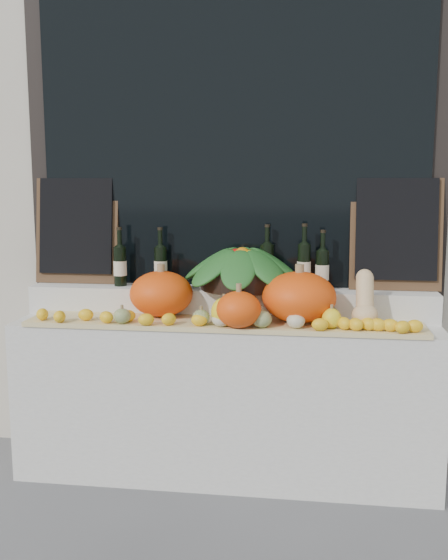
# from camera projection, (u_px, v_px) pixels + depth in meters

# --- Properties ---
(storefront_facade) EXTENTS (7.00, 0.94, 4.50)m
(storefront_facade) POSITION_uv_depth(u_px,v_px,m) (241.00, 84.00, 3.91)
(storefront_facade) COLOR beige
(storefront_facade) RESTS_ON ground
(display_sill) EXTENTS (2.30, 0.55, 0.88)m
(display_sill) POSITION_uv_depth(u_px,v_px,m) (226.00, 398.00, 3.49)
(display_sill) COLOR silver
(display_sill) RESTS_ON ground
(rear_tier) EXTENTS (2.30, 0.25, 0.16)m
(rear_tier) POSITION_uv_depth(u_px,v_px,m) (229.00, 302.00, 3.56)
(rear_tier) COLOR silver
(rear_tier) RESTS_ON display_sill
(straw_bedding) EXTENTS (2.10, 0.32, 0.02)m
(straw_bedding) POSITION_uv_depth(u_px,v_px,m) (223.00, 324.00, 3.30)
(straw_bedding) COLOR tan
(straw_bedding) RESTS_ON display_sill
(pumpkin_left) EXTENTS (0.41, 0.41, 0.25)m
(pumpkin_left) POSITION_uv_depth(u_px,v_px,m) (161.00, 294.00, 3.42)
(pumpkin_left) COLOR #FC520D
(pumpkin_left) RESTS_ON straw_bedding
(pumpkin_right) EXTENTS (0.45, 0.45, 0.27)m
(pumpkin_right) POSITION_uv_depth(u_px,v_px,m) (299.00, 297.00, 3.27)
(pumpkin_right) COLOR #FC520D
(pumpkin_right) RESTS_ON straw_bedding
(pumpkin_center) EXTENTS (0.29, 0.29, 0.19)m
(pumpkin_center) POSITION_uv_depth(u_px,v_px,m) (239.00, 309.00, 3.15)
(pumpkin_center) COLOR #FC520D
(pumpkin_center) RESTS_ON straw_bedding
(butternut_squash) EXTENTS (0.13, 0.20, 0.29)m
(butternut_squash) POSITION_uv_depth(u_px,v_px,m) (365.00, 302.00, 3.19)
(butternut_squash) COLOR #E2B984
(butternut_squash) RESTS_ON straw_bedding
(decorative_gourds) EXTENTS (1.17, 0.14, 0.17)m
(decorative_gourds) POSITION_uv_depth(u_px,v_px,m) (238.00, 316.00, 3.18)
(decorative_gourds) COLOR #38601C
(decorative_gourds) RESTS_ON straw_bedding
(lemon_heap) EXTENTS (2.20, 0.16, 0.06)m
(lemon_heap) POSITION_uv_depth(u_px,v_px,m) (220.00, 320.00, 3.19)
(lemon_heap) COLOR yellow
(lemon_heap) RESTS_ON straw_bedding
(produce_bowl) EXTENTS (0.72, 0.72, 0.24)m
(produce_bowl) POSITION_uv_depth(u_px,v_px,m) (242.00, 268.00, 3.50)
(produce_bowl) COLOR black
(produce_bowl) RESTS_ON rear_tier
(wine_bottle_far_left) EXTENTS (0.08, 0.08, 0.34)m
(wine_bottle_far_left) POSITION_uv_depth(u_px,v_px,m) (120.00, 265.00, 3.60)
(wine_bottle_far_left) COLOR black
(wine_bottle_far_left) RESTS_ON rear_tier
(wine_bottle_near_left) EXTENTS (0.08, 0.08, 0.34)m
(wine_bottle_near_left) POSITION_uv_depth(u_px,v_px,m) (161.00, 266.00, 3.60)
(wine_bottle_near_left) COLOR black
(wine_bottle_near_left) RESTS_ON rear_tier
(wine_bottle_tall) EXTENTS (0.08, 0.08, 0.36)m
(wine_bottle_tall) POSITION_uv_depth(u_px,v_px,m) (267.00, 266.00, 3.53)
(wine_bottle_tall) COLOR black
(wine_bottle_tall) RESTS_ON rear_tier
(wine_bottle_near_right) EXTENTS (0.08, 0.08, 0.37)m
(wine_bottle_near_right) POSITION_uv_depth(u_px,v_px,m) (304.00, 266.00, 3.45)
(wine_bottle_near_right) COLOR black
(wine_bottle_near_right) RESTS_ON rear_tier
(wine_bottle_far_right) EXTENTS (0.08, 0.08, 0.34)m
(wine_bottle_far_right) POSITION_uv_depth(u_px,v_px,m) (322.00, 270.00, 3.44)
(wine_bottle_far_right) COLOR black
(wine_bottle_far_right) RESTS_ON rear_tier
(chalkboard_left) EXTENTS (0.50, 0.11, 0.62)m
(chalkboard_left) POSITION_uv_depth(u_px,v_px,m) (76.00, 229.00, 3.68)
(chalkboard_left) COLOR #4C331E
(chalkboard_left) RESTS_ON rear_tier
(chalkboard_right) EXTENTS (0.50, 0.11, 0.62)m
(chalkboard_right) POSITION_uv_depth(u_px,v_px,m) (396.00, 232.00, 3.43)
(chalkboard_right) COLOR #4C331E
(chalkboard_right) RESTS_ON rear_tier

